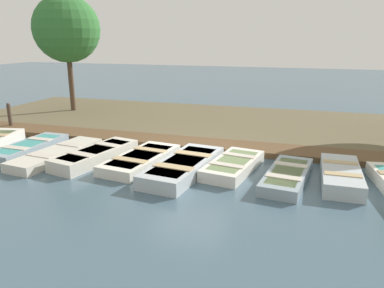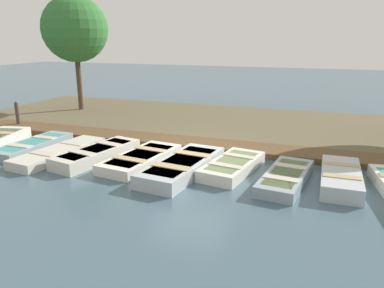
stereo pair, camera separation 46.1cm
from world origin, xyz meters
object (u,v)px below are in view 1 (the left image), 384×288
Objects in this scene: mooring_post_near at (10,116)px; park_tree_far_left at (67,29)px; rowboat_1 at (29,147)px; rowboat_2 at (57,154)px; rowboat_7 at (287,176)px; rowboat_6 at (233,165)px; rowboat_8 at (341,175)px; rowboat_5 at (184,166)px; rowboat_4 at (141,159)px; rowboat_3 at (96,155)px.

mooring_post_near is 5.42m from park_tree_far_left.
rowboat_1 and rowboat_2 have the same top height.
mooring_post_near reaches higher than rowboat_7.
rowboat_8 is (0.04, 3.02, 0.04)m from rowboat_6.
rowboat_5 is 9.31m from mooring_post_near.
mooring_post_near is at bearing -101.40° from rowboat_4.
rowboat_1 is 1.11× the size of rowboat_6.
mooring_post_near is (-2.45, -2.98, 0.43)m from rowboat_1.
park_tree_far_left reaches higher than mooring_post_near.
park_tree_far_left is at bearing -125.73° from rowboat_4.
rowboat_6 is 0.95× the size of rowboat_7.
rowboat_8 is (-0.15, 10.25, 0.06)m from rowboat_1.
rowboat_1 is 0.87× the size of rowboat_2.
rowboat_5 is 0.61× the size of park_tree_far_left.
rowboat_1 is 1.16× the size of rowboat_8.
rowboat_5 is at bearing 87.32° from rowboat_1.
rowboat_8 is 0.46× the size of park_tree_far_left.
mooring_post_near is (-2.87, -8.85, 0.38)m from rowboat_5.
rowboat_8 reaches higher than rowboat_7.
mooring_post_near is (-2.68, -5.78, 0.38)m from rowboat_3.
mooring_post_near is (-2.26, -10.21, 0.42)m from rowboat_6.
rowboat_5 is at bearing -56.29° from rowboat_6.
rowboat_4 is at bearing -87.63° from rowboat_8.
rowboat_3 is 4.45m from rowboat_6.
park_tree_far_left is (-6.28, -12.80, 4.04)m from rowboat_8.
rowboat_3 reaches higher than rowboat_7.
park_tree_far_left is (-6.51, -6.88, 4.09)m from rowboat_4.
rowboat_2 is 2.91m from rowboat_4.
park_tree_far_left reaches higher than rowboat_3.
mooring_post_near reaches higher than rowboat_2.
rowboat_6 is 12.29m from park_tree_far_left.
mooring_post_near is (-2.30, -13.23, 0.38)m from rowboat_8.
rowboat_3 is at bearing 86.74° from rowboat_1.
rowboat_1 is at bearing -87.19° from rowboat_5.
rowboat_6 is (-0.27, 2.90, 0.01)m from rowboat_4.
rowboat_8 is (-0.38, 7.45, 0.01)m from rowboat_3.
rowboat_8 is 2.31× the size of mooring_post_near.
rowboat_1 is at bearing -79.02° from rowboat_6.
rowboat_2 is (0.37, 1.44, 0.00)m from rowboat_1.
rowboat_2 is 1.09× the size of rowboat_3.
rowboat_1 is at bearing 21.58° from park_tree_far_left.
rowboat_3 is at bearing -75.10° from rowboat_6.
rowboat_5 reaches higher than rowboat_1.
rowboat_1 is 1.06× the size of rowboat_7.
rowboat_5 is 2.97m from rowboat_7.
rowboat_1 is 8.84m from rowboat_7.
mooring_post_near reaches higher than rowboat_4.
rowboat_8 is (-0.52, 8.81, 0.06)m from rowboat_2.
rowboat_7 is 13.78m from park_tree_far_left.
rowboat_8 is (-0.34, 1.42, 0.06)m from rowboat_7.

